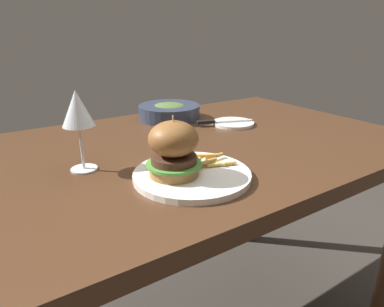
# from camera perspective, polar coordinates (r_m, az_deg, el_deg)

# --- Properties ---
(dining_table) EXTENTS (1.35, 0.82, 0.74)m
(dining_table) POSITION_cam_1_polar(r_m,az_deg,el_deg) (1.00, -1.60, -3.43)
(dining_table) COLOR #472B19
(dining_table) RESTS_ON ground
(main_plate) EXTENTS (0.26, 0.26, 0.01)m
(main_plate) POSITION_cam_1_polar(r_m,az_deg,el_deg) (0.76, -0.01, -3.58)
(main_plate) COLOR white
(main_plate) RESTS_ON dining_table
(burger_sandwich) EXTENTS (0.12, 0.12, 0.13)m
(burger_sandwich) POSITION_cam_1_polar(r_m,az_deg,el_deg) (0.72, -3.09, 0.81)
(burger_sandwich) COLOR #9E6B38
(burger_sandwich) RESTS_ON main_plate
(fries_pile) EXTENTS (0.10, 0.07, 0.02)m
(fries_pile) POSITION_cam_1_polar(r_m,az_deg,el_deg) (0.79, 2.96, -1.17)
(fries_pile) COLOR #E0B251
(fries_pile) RESTS_ON main_plate
(wine_glass) EXTENTS (0.07, 0.07, 0.19)m
(wine_glass) POSITION_cam_1_polar(r_m,az_deg,el_deg) (0.80, -18.57, 6.74)
(wine_glass) COLOR silver
(wine_glass) RESTS_ON dining_table
(bread_plate) EXTENTS (0.14, 0.14, 0.01)m
(bread_plate) POSITION_cam_1_polar(r_m,az_deg,el_deg) (1.18, 6.90, 5.04)
(bread_plate) COLOR white
(bread_plate) RESTS_ON dining_table
(table_knife) EXTENTS (0.19, 0.08, 0.01)m
(table_knife) POSITION_cam_1_polar(r_m,az_deg,el_deg) (1.16, 4.63, 5.34)
(table_knife) COLOR silver
(table_knife) RESTS_ON bread_plate
(soup_bowl) EXTENTS (0.22, 0.22, 0.06)m
(soup_bowl) POSITION_cam_1_polar(r_m,az_deg,el_deg) (1.25, -3.81, 7.04)
(soup_bowl) COLOR #2D384C
(soup_bowl) RESTS_ON dining_table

